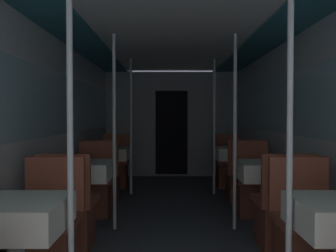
{
  "coord_description": "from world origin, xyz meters",
  "views": [
    {
      "loc": [
        -0.07,
        -1.34,
        1.22
      ],
      "look_at": [
        -0.06,
        2.93,
        1.1
      ],
      "focal_mm": 40.0,
      "sensor_mm": 36.0,
      "label": 1
    }
  ],
  "objects_px": {
    "dining_table_left_2": "(109,155)",
    "support_pole_left_0": "(69,146)",
    "chair_left_far_0": "(47,241)",
    "support_pole_right_0": "(289,146)",
    "support_pole_left_2": "(130,127)",
    "chair_right_far_0": "(306,241)",
    "support_pole_left_1": "(113,132)",
    "support_pole_right_2": "(213,127)",
    "chair_right_near_2": "(242,183)",
    "chair_right_far_2": "(228,170)",
    "chair_left_far_1": "(94,192)",
    "chair_right_far_1": "(252,192)",
    "chair_left_near_2": "(102,183)",
    "chair_left_far_2": "(114,170)",
    "chair_left_near_1": "(69,218)",
    "dining_table_left_0": "(14,221)",
    "dining_table_right_2": "(234,155)",
    "dining_table_right_1": "(264,173)",
    "chair_right_near_1": "(281,218)",
    "support_pole_right_1": "(234,132)",
    "dining_table_left_1": "(83,174)"
  },
  "relations": [
    {
      "from": "chair_left_far_1",
      "to": "chair_right_far_1",
      "type": "height_order",
      "value": "same"
    },
    {
      "from": "support_pole_left_1",
      "to": "chair_right_far_0",
      "type": "relative_size",
      "value": 2.34
    },
    {
      "from": "dining_table_left_2",
      "to": "support_pole_left_2",
      "type": "height_order",
      "value": "support_pole_left_2"
    },
    {
      "from": "dining_table_left_2",
      "to": "chair_right_far_1",
      "type": "xyz_separation_m",
      "value": [
        1.94,
        -1.2,
        -0.32
      ]
    },
    {
      "from": "chair_left_near_1",
      "to": "chair_left_far_2",
      "type": "distance_m",
      "value": 2.97
    },
    {
      "from": "support_pole_right_0",
      "to": "support_pole_right_1",
      "type": "height_order",
      "value": "same"
    },
    {
      "from": "support_pole_left_1",
      "to": "support_pole_right_2",
      "type": "xyz_separation_m",
      "value": [
        1.29,
        1.79,
        0.0
      ]
    },
    {
      "from": "dining_table_left_0",
      "to": "chair_left_near_2",
      "type": "relative_size",
      "value": 0.81
    },
    {
      "from": "chair_left_far_0",
      "to": "chair_right_far_2",
      "type": "xyz_separation_m",
      "value": [
        1.94,
        3.58,
        0.0
      ]
    },
    {
      "from": "chair_left_far_0",
      "to": "support_pole_right_0",
      "type": "height_order",
      "value": "support_pole_right_0"
    },
    {
      "from": "support_pole_left_1",
      "to": "dining_table_right_2",
      "type": "height_order",
      "value": "support_pole_left_1"
    },
    {
      "from": "dining_table_right_2",
      "to": "chair_right_near_2",
      "type": "bearing_deg",
      "value": -90.0
    },
    {
      "from": "dining_table_left_2",
      "to": "support_pole_right_0",
      "type": "height_order",
      "value": "support_pole_right_0"
    },
    {
      "from": "support_pole_left_0",
      "to": "chair_right_far_0",
      "type": "distance_m",
      "value": 1.88
    },
    {
      "from": "chair_right_far_0",
      "to": "support_pole_right_1",
      "type": "bearing_deg",
      "value": -74.75
    },
    {
      "from": "support_pole_left_2",
      "to": "chair_right_far_0",
      "type": "relative_size",
      "value": 2.34
    },
    {
      "from": "chair_left_near_2",
      "to": "chair_right_far_1",
      "type": "height_order",
      "value": "same"
    },
    {
      "from": "support_pole_left_2",
      "to": "dining_table_right_1",
      "type": "relative_size",
      "value": 2.88
    },
    {
      "from": "support_pole_right_1",
      "to": "chair_right_far_2",
      "type": "xyz_separation_m",
      "value": [
        0.33,
        2.38,
        -0.76
      ]
    },
    {
      "from": "support_pole_right_2",
      "to": "dining_table_left_0",
      "type": "bearing_deg",
      "value": -114.25
    },
    {
      "from": "chair_left_near_2",
      "to": "support_pole_left_2",
      "type": "bearing_deg",
      "value": 60.81
    },
    {
      "from": "dining_table_left_2",
      "to": "chair_right_far_1",
      "type": "distance_m",
      "value": 2.31
    },
    {
      "from": "chair_left_far_0",
      "to": "chair_right_near_1",
      "type": "xyz_separation_m",
      "value": [
        1.94,
        0.62,
        0.0
      ]
    },
    {
      "from": "support_pole_left_0",
      "to": "chair_left_near_1",
      "type": "height_order",
      "value": "support_pole_left_0"
    },
    {
      "from": "support_pole_left_2",
      "to": "chair_right_near_2",
      "type": "xyz_separation_m",
      "value": [
        1.61,
        -0.59,
        -0.76
      ]
    },
    {
      "from": "support_pole_left_2",
      "to": "support_pole_right_0",
      "type": "relative_size",
      "value": 1.0
    },
    {
      "from": "support_pole_left_1",
      "to": "support_pole_right_0",
      "type": "relative_size",
      "value": 1.0
    },
    {
      "from": "dining_table_right_2",
      "to": "chair_left_far_1",
      "type": "bearing_deg",
      "value": -148.21
    },
    {
      "from": "chair_left_near_1",
      "to": "support_pole_right_0",
      "type": "xyz_separation_m",
      "value": [
        1.61,
        -1.2,
        0.76
      ]
    },
    {
      "from": "chair_right_far_0",
      "to": "chair_right_near_1",
      "type": "height_order",
      "value": "same"
    },
    {
      "from": "chair_left_far_1",
      "to": "support_pole_right_2",
      "type": "bearing_deg",
      "value": -143.29
    },
    {
      "from": "dining_table_right_2",
      "to": "dining_table_left_1",
      "type": "bearing_deg",
      "value": -137.32
    },
    {
      "from": "dining_table_left_2",
      "to": "chair_right_near_2",
      "type": "xyz_separation_m",
      "value": [
        1.94,
        -0.59,
        -0.32
      ]
    },
    {
      "from": "chair_left_far_1",
      "to": "support_pole_left_1",
      "type": "relative_size",
      "value": 0.43
    },
    {
      "from": "support_pole_right_0",
      "to": "chair_right_near_2",
      "type": "relative_size",
      "value": 2.34
    },
    {
      "from": "dining_table_left_0",
      "to": "support_pole_left_1",
      "type": "relative_size",
      "value": 0.35
    },
    {
      "from": "chair_left_far_1",
      "to": "support_pole_right_0",
      "type": "bearing_deg",
      "value": 124.16
    },
    {
      "from": "chair_right_near_2",
      "to": "chair_right_far_2",
      "type": "distance_m",
      "value": 1.18
    },
    {
      "from": "dining_table_left_2",
      "to": "support_pole_left_0",
      "type": "bearing_deg",
      "value": -84.77
    },
    {
      "from": "chair_right_far_2",
      "to": "support_pole_right_0",
      "type": "bearing_deg",
      "value": 85.5
    },
    {
      "from": "support_pole_left_0",
      "to": "chair_right_near_1",
      "type": "bearing_deg",
      "value": 36.71
    },
    {
      "from": "chair_left_far_0",
      "to": "support_pole_left_0",
      "type": "bearing_deg",
      "value": 119.19
    },
    {
      "from": "dining_table_left_1",
      "to": "chair_right_near_1",
      "type": "xyz_separation_m",
      "value": [
        1.94,
        -0.59,
        -0.32
      ]
    },
    {
      "from": "chair_left_far_2",
      "to": "support_pole_right_0",
      "type": "height_order",
      "value": "support_pole_right_0"
    },
    {
      "from": "support_pole_left_2",
      "to": "chair_right_far_2",
      "type": "relative_size",
      "value": 2.34
    },
    {
      "from": "dining_table_left_0",
      "to": "chair_right_far_1",
      "type": "distance_m",
      "value": 3.09
    },
    {
      "from": "chair_left_far_0",
      "to": "chair_right_far_0",
      "type": "relative_size",
      "value": 1.0
    },
    {
      "from": "chair_right_near_1",
      "to": "dining_table_right_2",
      "type": "distance_m",
      "value": 2.4
    },
    {
      "from": "support_pole_left_1",
      "to": "chair_right_far_2",
      "type": "distance_m",
      "value": 2.97
    },
    {
      "from": "dining_table_left_2",
      "to": "support_pole_right_1",
      "type": "distance_m",
      "value": 2.45
    }
  ]
}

